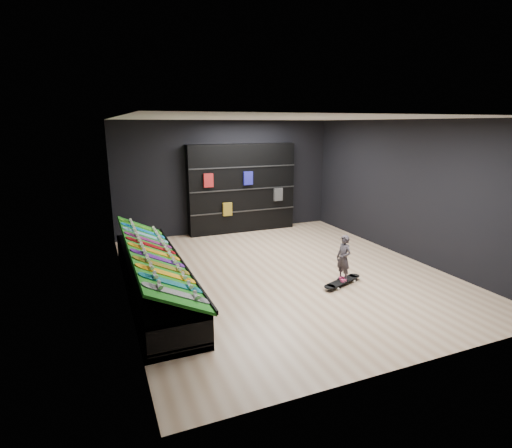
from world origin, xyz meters
name	(u,v)px	position (x,y,z in m)	size (l,w,h in m)	color
floor	(283,272)	(0.00, 0.00, 0.00)	(6.00, 7.00, 0.01)	tan
ceiling	(285,118)	(0.00, 0.00, 3.00)	(6.00, 7.00, 0.01)	white
wall_back	(227,177)	(0.00, 3.50, 1.50)	(6.00, 0.02, 3.00)	black
wall_front	(420,251)	(0.00, -3.50, 1.50)	(6.00, 0.02, 3.00)	black
wall_left	(121,211)	(-3.00, 0.00, 1.50)	(0.02, 7.00, 3.00)	black
wall_right	(406,189)	(3.00, 0.00, 1.50)	(0.02, 7.00, 3.00)	black
display_rack	(153,278)	(-2.55, 0.00, 0.25)	(0.90, 4.50, 0.50)	black
turf_ramp	(154,253)	(-2.50, 0.00, 0.71)	(1.00, 4.50, 0.04)	#115D0E
back_shelving	(242,188)	(0.37, 3.32, 1.19)	(2.99, 0.35, 2.39)	black
floor_skateboard	(342,283)	(0.73, -1.02, 0.04)	(0.98, 0.22, 0.09)	black
child	(343,267)	(0.73, -1.02, 0.35)	(0.20, 0.14, 0.52)	black
display_board_0	(177,293)	(-2.49, -1.90, 0.74)	(0.98, 0.22, 0.09)	black
display_board_1	(172,283)	(-2.49, -1.52, 0.74)	(0.98, 0.22, 0.09)	#0C8C99
display_board_2	(167,274)	(-2.49, -1.14, 0.74)	(0.98, 0.22, 0.09)	yellow
display_board_3	(162,266)	(-2.49, -0.76, 0.74)	(0.98, 0.22, 0.09)	yellow
display_board_4	(159,258)	(-2.49, -0.38, 0.74)	(0.98, 0.22, 0.09)	purple
display_board_5	(155,252)	(-2.49, 0.00, 0.74)	(0.98, 0.22, 0.09)	orange
display_board_6	(152,246)	(-2.49, 0.38, 0.74)	(0.98, 0.22, 0.09)	red
display_board_7	(149,240)	(-2.49, 0.76, 0.74)	(0.98, 0.22, 0.09)	#2626BF
display_board_8	(146,235)	(-2.49, 1.14, 0.74)	(0.98, 0.22, 0.09)	#0CB2E5
display_board_9	(144,231)	(-2.49, 1.52, 0.74)	(0.98, 0.22, 0.09)	blue
display_board_10	(142,227)	(-2.49, 1.90, 0.74)	(0.98, 0.22, 0.09)	green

